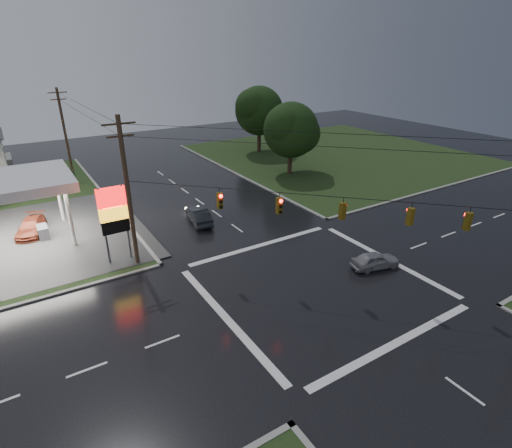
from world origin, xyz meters
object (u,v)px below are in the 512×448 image
tree_ne_near (292,130)px  car_north (199,215)px  utility_pole_n (64,129)px  pylon_sign (113,212)px  tree_ne_far (260,111)px  utility_pole_nw (128,191)px  car_pump (31,227)px  car_crossing (375,260)px

tree_ne_near → car_north: 19.02m
tree_ne_near → car_north: tree_ne_near is taller
utility_pole_n → pylon_sign: bearing=-92.1°
tree_ne_near → tree_ne_far: bearing=75.9°
utility_pole_n → car_north: 25.55m
utility_pole_nw → tree_ne_near: bearing=27.9°
tree_ne_near → tree_ne_far: tree_ne_far is taller
tree_ne_near → tree_ne_far: size_ratio=0.92×
utility_pole_nw → car_pump: utility_pole_nw is taller
tree_ne_far → car_north: size_ratio=2.21×
tree_ne_far → car_north: 28.54m
car_north → utility_pole_nw: bearing=41.3°
pylon_sign → utility_pole_nw: bearing=-45.0°
car_pump → pylon_sign: bearing=-42.1°
pylon_sign → utility_pole_n: 27.56m
car_north → car_crossing: size_ratio=1.22×
utility_pole_nw → car_crossing: utility_pole_nw is taller
pylon_sign → car_north: (8.11, 3.42, -3.28)m
pylon_sign → car_crossing: size_ratio=1.65×
tree_ne_far → car_north: (-19.54, -20.07, -5.45)m
utility_pole_nw → car_crossing: bearing=-34.4°
car_crossing → utility_pole_n: bearing=34.9°
car_crossing → tree_ne_near: bearing=-7.6°
tree_ne_far → car_pump: 36.41m
tree_ne_near → car_north: size_ratio=2.02×
tree_ne_near → car_pump: tree_ne_near is taller
utility_pole_nw → utility_pole_n: (0.00, 28.50, -0.25)m
utility_pole_nw → car_north: utility_pole_nw is taller
pylon_sign → tree_ne_near: size_ratio=0.67×
utility_pole_nw → car_north: bearing=31.9°
pylon_sign → car_pump: size_ratio=1.32×
tree_ne_near → tree_ne_far: (3.01, 12.00, 0.62)m
tree_ne_near → car_north: bearing=-154.0°
utility_pole_n → tree_ne_near: 28.55m
car_north → car_crossing: car_north is taller
utility_pole_n → car_crossing: utility_pole_n is taller
tree_ne_near → car_crossing: bearing=-111.7°
utility_pole_n → tree_ne_near: size_ratio=1.17×
tree_ne_near → tree_ne_far: 12.39m
utility_pole_n → tree_ne_near: bearing=-34.1°
car_north → tree_ne_near: bearing=-144.6°
pylon_sign → utility_pole_n: bearing=87.9°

